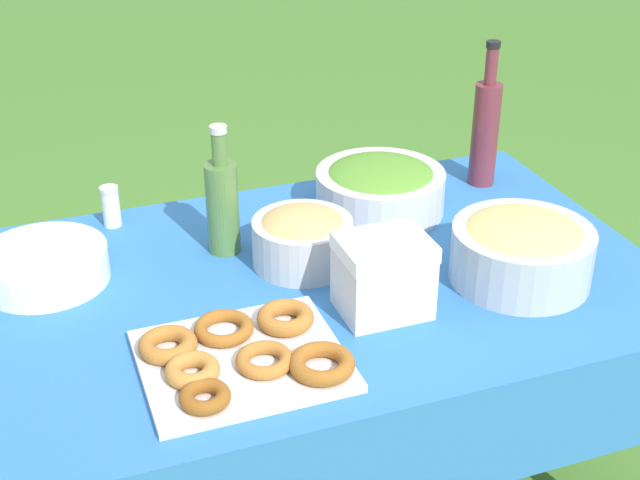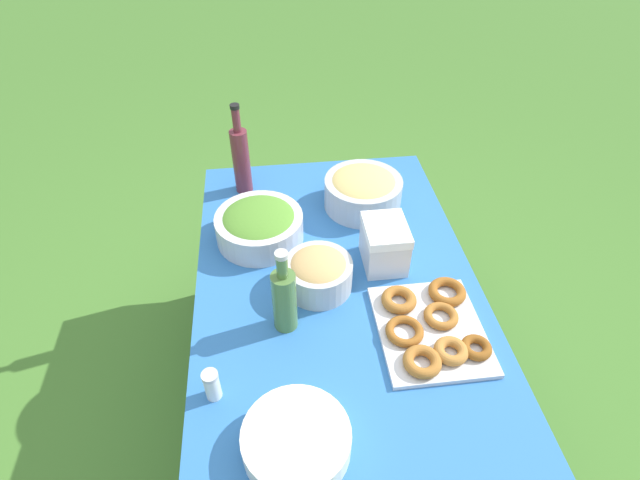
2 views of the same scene
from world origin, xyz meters
name	(u,v)px [view 1 (image 1 of 2)]	position (x,y,z in m)	size (l,w,h in m)	color
picnic_table	(321,309)	(0.00, 0.00, 0.60)	(1.44, 0.93, 0.69)	#2D6BB2
salad_bowl	(380,186)	(0.24, 0.25, 0.75)	(0.31, 0.31, 0.12)	silver
pasta_bowl	(522,249)	(0.39, -0.16, 0.76)	(0.30, 0.30, 0.14)	#B2B7BC
donut_platter	(243,355)	(-0.24, -0.25, 0.71)	(0.40, 0.32, 0.05)	silver
plate_stack	(44,266)	(-0.55, 0.18, 0.72)	(0.27, 0.27, 0.07)	white
olive_oil_bottle	(222,203)	(-0.16, 0.18, 0.80)	(0.07, 0.07, 0.30)	#4C7238
wine_bottle	(485,129)	(0.55, 0.30, 0.83)	(0.07, 0.07, 0.37)	maroon
bread_bowl	(303,237)	(-0.02, 0.06, 0.75)	(0.22, 0.22, 0.12)	#B2B7BC
cooler_box	(383,276)	(0.07, -0.17, 0.77)	(0.17, 0.14, 0.16)	silver
salt_shaker	(111,206)	(-0.38, 0.39, 0.74)	(0.04, 0.04, 0.10)	white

